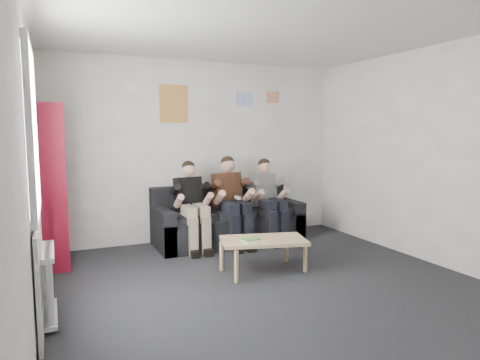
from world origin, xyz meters
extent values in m
plane|color=black|center=(0.00, 0.00, 0.00)|extent=(5.00, 5.00, 0.00)
plane|color=silver|center=(0.00, 0.00, 2.70)|extent=(5.00, 5.00, 0.00)
plane|color=silver|center=(0.00, 2.50, 1.35)|extent=(4.50, 0.00, 4.50)
plane|color=silver|center=(-2.25, 0.00, 1.35)|extent=(0.00, 5.00, 5.00)
plane|color=silver|center=(2.25, 0.00, 1.35)|extent=(0.00, 5.00, 5.00)
cube|color=black|center=(0.28, 2.05, 0.21)|extent=(2.15, 0.88, 0.41)
cube|color=black|center=(0.28, 2.39, 0.62)|extent=(2.15, 0.20, 0.42)
cube|color=black|center=(-0.71, 2.05, 0.29)|extent=(0.18, 0.88, 0.59)
cube|color=black|center=(1.27, 2.05, 0.29)|extent=(0.18, 0.88, 0.59)
cube|color=black|center=(0.28, 1.97, 0.46)|extent=(1.80, 0.61, 0.10)
cube|color=maroon|center=(-2.08, 2.01, 0.99)|extent=(0.30, 0.89, 1.98)
cube|color=tan|center=(0.16, 0.66, 0.37)|extent=(0.98, 0.54, 0.04)
cylinder|color=tan|center=(-0.29, 0.44, 0.18)|extent=(0.05, 0.05, 0.35)
cylinder|color=tan|center=(0.60, 0.44, 0.18)|extent=(0.05, 0.05, 0.35)
cylinder|color=tan|center=(-0.29, 0.88, 0.18)|extent=(0.05, 0.05, 0.35)
cylinder|color=tan|center=(0.60, 0.88, 0.18)|extent=(0.05, 0.05, 0.35)
cube|color=silver|center=(-0.04, 0.61, 0.40)|extent=(0.19, 0.14, 0.01)
cube|color=#50A239|center=(-0.02, 0.64, 0.41)|extent=(0.19, 0.14, 0.01)
cube|color=black|center=(-0.32, 2.09, 0.76)|extent=(0.36, 0.27, 0.52)
sphere|color=tan|center=(-0.32, 2.05, 1.11)|extent=(0.20, 0.20, 0.20)
sphere|color=black|center=(-0.32, 2.07, 1.14)|extent=(0.19, 0.19, 0.19)
cube|color=gray|center=(-0.32, 1.82, 0.57)|extent=(0.33, 0.42, 0.14)
cube|color=gray|center=(-0.32, 1.62, 0.25)|extent=(0.31, 0.13, 0.51)
cube|color=black|center=(-0.32, 1.56, 0.05)|extent=(0.31, 0.24, 0.09)
cube|color=#4B2D19|center=(0.28, 2.10, 0.77)|extent=(0.39, 0.29, 0.55)
sphere|color=tan|center=(0.28, 2.06, 1.16)|extent=(0.22, 0.22, 0.22)
sphere|color=black|center=(0.28, 2.07, 1.19)|extent=(0.21, 0.21, 0.21)
cube|color=black|center=(0.28, 1.80, 0.58)|extent=(0.35, 0.45, 0.15)
cube|color=black|center=(0.28, 1.59, 0.25)|extent=(0.33, 0.14, 0.51)
cube|color=black|center=(0.28, 1.53, 0.05)|extent=(0.33, 0.25, 0.10)
cube|color=silver|center=(0.28, 1.71, 0.72)|extent=(0.04, 0.14, 0.04)
cube|color=silver|center=(0.88, 2.09, 0.76)|extent=(0.37, 0.27, 0.52)
sphere|color=tan|center=(0.88, 2.05, 1.11)|extent=(0.20, 0.20, 0.20)
sphere|color=black|center=(0.88, 2.07, 1.15)|extent=(0.19, 0.19, 0.19)
cube|color=black|center=(0.88, 1.82, 0.57)|extent=(0.33, 0.42, 0.14)
cube|color=black|center=(0.88, 1.61, 0.25)|extent=(0.31, 0.13, 0.51)
cube|color=black|center=(0.88, 1.56, 0.05)|extent=(0.31, 0.24, 0.09)
cylinder|color=silver|center=(-2.15, -0.08, 0.35)|extent=(0.06, 0.06, 0.60)
cylinder|color=silver|center=(-2.15, 0.00, 0.35)|extent=(0.06, 0.06, 0.60)
cylinder|color=silver|center=(-2.15, 0.08, 0.35)|extent=(0.06, 0.06, 0.60)
cylinder|color=silver|center=(-2.15, 0.16, 0.35)|extent=(0.06, 0.06, 0.60)
cylinder|color=silver|center=(-2.15, 0.24, 0.35)|extent=(0.06, 0.06, 0.60)
cylinder|color=silver|center=(-2.15, 0.32, 0.35)|extent=(0.06, 0.06, 0.60)
cylinder|color=silver|center=(-2.15, 0.40, 0.35)|extent=(0.06, 0.06, 0.60)
cylinder|color=silver|center=(-2.15, 0.48, 0.35)|extent=(0.06, 0.06, 0.60)
cube|color=silver|center=(-2.15, 0.20, 0.07)|extent=(0.10, 0.64, 0.04)
cube|color=silver|center=(-2.15, 0.20, 0.63)|extent=(0.10, 0.64, 0.04)
cube|color=white|center=(-2.23, 0.20, 1.65)|extent=(0.02, 1.00, 1.30)
cube|color=silver|center=(-2.22, 0.20, 2.33)|extent=(0.05, 1.12, 0.06)
cube|color=silver|center=(-2.22, 0.20, 0.97)|extent=(0.05, 1.12, 0.06)
cube|color=silver|center=(-2.22, 0.20, 0.45)|extent=(0.03, 1.30, 0.90)
cube|color=gold|center=(-0.40, 2.49, 2.05)|extent=(0.42, 0.01, 0.55)
cube|color=blue|center=(0.75, 2.49, 2.15)|extent=(0.25, 0.01, 0.20)
cube|color=#BF3B75|center=(1.25, 2.49, 2.20)|extent=(0.22, 0.01, 0.18)
cube|color=white|center=(-1.00, 2.49, 2.25)|extent=(0.20, 0.01, 0.14)
camera|label=1|loc=(-2.09, -3.72, 1.66)|focal=32.00mm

